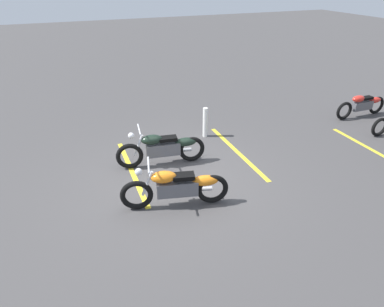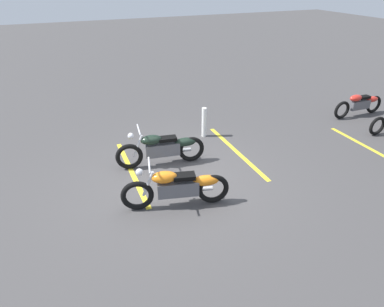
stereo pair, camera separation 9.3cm
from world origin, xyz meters
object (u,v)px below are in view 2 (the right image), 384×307
at_px(motorcycle_bright_foreground, 178,187).
at_px(motorcycle_dark_foreground, 163,148).
at_px(bollard_post, 204,122).
at_px(motorcycle_row_right, 360,104).

height_order(motorcycle_bright_foreground, motorcycle_dark_foreground, same).
height_order(motorcycle_bright_foreground, bollard_post, motorcycle_bright_foreground).
distance_m(motorcycle_bright_foreground, bollard_post, 3.43).
distance_m(motorcycle_dark_foreground, motorcycle_row_right, 7.14).
bearing_deg(motorcycle_dark_foreground, motorcycle_bright_foreground, 90.02).
distance_m(motorcycle_bright_foreground, motorcycle_row_right, 7.73).
xyz_separation_m(motorcycle_bright_foreground, motorcycle_dark_foreground, (0.26, 1.75, 0.00)).
height_order(motorcycle_dark_foreground, bollard_post, motorcycle_dark_foreground).
relative_size(motorcycle_dark_foreground, motorcycle_row_right, 1.11).
relative_size(motorcycle_bright_foreground, motorcycle_dark_foreground, 0.99).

